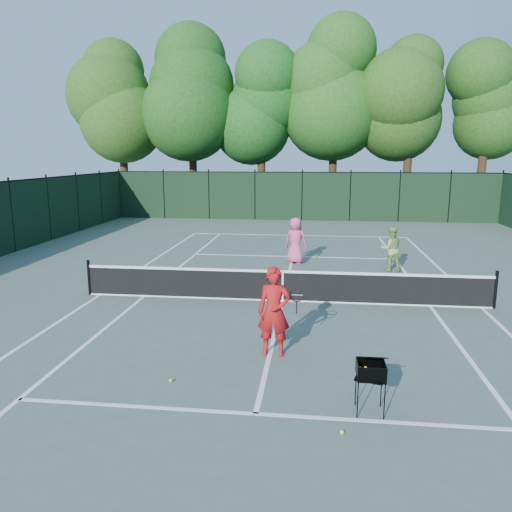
# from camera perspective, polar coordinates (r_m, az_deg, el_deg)

# --- Properties ---
(ground) EXTENTS (90.00, 90.00, 0.00)m
(ground) POSITION_cam_1_polar(r_m,az_deg,el_deg) (14.41, 3.04, -5.17)
(ground) COLOR #495950
(ground) RESTS_ON ground
(sideline_doubles_left) EXTENTS (0.10, 23.77, 0.01)m
(sideline_doubles_left) POSITION_cam_1_polar(r_m,az_deg,el_deg) (15.74, -17.37, -4.24)
(sideline_doubles_left) COLOR white
(sideline_doubles_left) RESTS_ON ground
(sideline_doubles_right) EXTENTS (0.10, 23.77, 0.01)m
(sideline_doubles_right) POSITION_cam_1_polar(r_m,az_deg,el_deg) (15.10, 24.39, -5.42)
(sideline_doubles_right) COLOR white
(sideline_doubles_right) RESTS_ON ground
(sideline_singles_left) EXTENTS (0.10, 23.77, 0.01)m
(sideline_singles_left) POSITION_cam_1_polar(r_m,az_deg,el_deg) (15.23, -12.65, -4.51)
(sideline_singles_left) COLOR white
(sideline_singles_left) RESTS_ON ground
(sideline_singles_right) EXTENTS (0.10, 23.77, 0.01)m
(sideline_singles_right) POSITION_cam_1_polar(r_m,az_deg,el_deg) (14.74, 19.28, -5.43)
(sideline_singles_right) COLOR white
(sideline_singles_right) RESTS_ON ground
(baseline_far) EXTENTS (10.97, 0.10, 0.01)m
(baseline_far) POSITION_cam_1_polar(r_m,az_deg,el_deg) (26.01, 4.82, 2.36)
(baseline_far) COLOR white
(baseline_far) RESTS_ON ground
(service_line_near) EXTENTS (8.23, 0.10, 0.01)m
(service_line_near) POSITION_cam_1_polar(r_m,az_deg,el_deg) (8.51, -0.03, -17.59)
(service_line_near) COLOR white
(service_line_near) RESTS_ON ground
(service_line_far) EXTENTS (8.23, 0.10, 0.01)m
(service_line_far) POSITION_cam_1_polar(r_m,az_deg,el_deg) (20.62, 4.25, -0.06)
(service_line_far) COLOR white
(service_line_far) RESTS_ON ground
(center_service_line) EXTENTS (0.10, 12.80, 0.01)m
(center_service_line) POSITION_cam_1_polar(r_m,az_deg,el_deg) (14.41, 3.04, -5.16)
(center_service_line) COLOR white
(center_service_line) RESTS_ON ground
(tennis_net) EXTENTS (11.69, 0.09, 1.06)m
(tennis_net) POSITION_cam_1_polar(r_m,az_deg,el_deg) (14.28, 3.06, -3.34)
(tennis_net) COLOR black
(tennis_net) RESTS_ON ground
(fence_far) EXTENTS (24.00, 0.05, 3.00)m
(fence_far) POSITION_cam_1_polar(r_m,az_deg,el_deg) (31.90, 5.28, 6.77)
(fence_far) COLOR black
(fence_far) RESTS_ON ground
(tree_0) EXTENTS (6.40, 6.40, 13.14)m
(tree_0) POSITION_cam_1_polar(r_m,az_deg,el_deg) (38.12, -15.24, 17.23)
(tree_0) COLOR black
(tree_0) RESTS_ON ground
(tree_1) EXTENTS (6.80, 6.80, 13.98)m
(tree_1) POSITION_cam_1_polar(r_m,az_deg,el_deg) (37.14, -7.42, 18.51)
(tree_1) COLOR black
(tree_1) RESTS_ON ground
(tree_2) EXTENTS (6.00, 6.00, 12.40)m
(tree_2) POSITION_cam_1_polar(r_m,az_deg,el_deg) (35.97, 0.65, 17.29)
(tree_2) COLOR black
(tree_2) RESTS_ON ground
(tree_3) EXTENTS (7.00, 7.00, 14.45)m
(tree_3) POSITION_cam_1_polar(r_m,az_deg,el_deg) (36.42, 9.05, 19.11)
(tree_3) COLOR black
(tree_3) RESTS_ON ground
(tree_4) EXTENTS (6.20, 6.20, 12.97)m
(tree_4) POSITION_cam_1_polar(r_m,az_deg,el_deg) (36.12, 17.38, 17.42)
(tree_4) COLOR black
(tree_4) RESTS_ON ground
(tree_5) EXTENTS (5.80, 5.80, 12.23)m
(tree_5) POSITION_cam_1_polar(r_m,az_deg,el_deg) (37.72, 24.98, 15.96)
(tree_5) COLOR black
(tree_5) RESTS_ON ground
(coach) EXTENTS (0.95, 0.63, 1.89)m
(coach) POSITION_cam_1_polar(r_m,az_deg,el_deg) (10.41, 2.09, -6.37)
(coach) COLOR #AC1316
(coach) RESTS_ON ground
(player_pink) EXTENTS (1.01, 0.83, 1.78)m
(player_pink) POSITION_cam_1_polar(r_m,az_deg,el_deg) (19.21, 4.55, 1.78)
(player_pink) COLOR #DC4D80
(player_pink) RESTS_ON ground
(player_green) EXTENTS (0.87, 0.72, 1.63)m
(player_green) POSITION_cam_1_polar(r_m,az_deg,el_deg) (18.50, 15.17, 0.79)
(player_green) COLOR #87B158
(player_green) RESTS_ON ground
(ball_hopper) EXTENTS (0.56, 0.56, 0.87)m
(ball_hopper) POSITION_cam_1_polar(r_m,az_deg,el_deg) (8.43, 12.99, -12.64)
(ball_hopper) COLOR black
(ball_hopper) RESTS_ON ground
(loose_ball_near_cart) EXTENTS (0.07, 0.07, 0.07)m
(loose_ball_near_cart) POSITION_cam_1_polar(r_m,az_deg,el_deg) (8.07, 9.81, -19.25)
(loose_ball_near_cart) COLOR #D4EE30
(loose_ball_near_cart) RESTS_ON ground
(loose_ball_midcourt) EXTENTS (0.07, 0.07, 0.07)m
(loose_ball_midcourt) POSITION_cam_1_polar(r_m,az_deg,el_deg) (9.65, -9.72, -13.85)
(loose_ball_midcourt) COLOR #CAD32B
(loose_ball_midcourt) RESTS_ON ground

